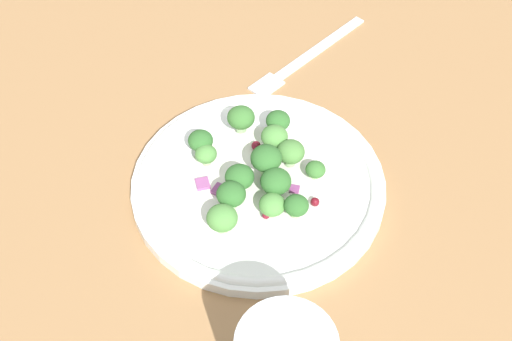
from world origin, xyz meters
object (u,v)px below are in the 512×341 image
Objects in this scene: plate at (256,183)px; broccoli_floret_0 at (231,195)px; fork at (304,58)px; broccoli_floret_1 at (206,154)px; broccoli_floret_2 at (241,118)px.

broccoli_floret_0 is at bearing 159.74° from plate.
broccoli_floret_0 is 0.16× the size of fork.
broccoli_floret_1 is at bearing 160.98° from fork.
fork is (23.90, -2.85, -3.23)cm from broccoli_floret_0.
broccoli_floret_0 is at bearing -172.36° from broccoli_floret_2.
broccoli_floret_2 is 15.16cm from fork.
broccoli_floret_0 and broccoli_floret_2 have the same top height.
plate reaches higher than fork.
broccoli_floret_1 is (4.92, 3.69, -0.75)cm from broccoli_floret_0.
plate is 4.95cm from broccoli_floret_0.
fork is at bearing -6.81° from broccoli_floret_0.
plate is at bearing -20.26° from broccoli_floret_0.
broccoli_floret_2 is at bearing 25.63° from plate.
broccoli_floret_2 is at bearing 163.71° from fork.
broccoli_floret_0 is (-3.94, 1.46, 2.62)cm from plate.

